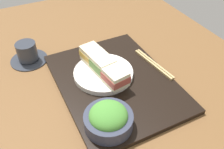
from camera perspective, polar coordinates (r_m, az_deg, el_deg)
The scene contains 9 objects.
ground_plane at distance 81.91cm, azimuth 0.44°, elevation -1.91°, with size 140.00×100.00×3.00cm, color brown.
serving_tray at distance 78.87cm, azimuth 0.68°, elevation -1.72°, with size 45.03×34.00×1.51cm, color black.
sandwich_plate at distance 79.70cm, azimuth -1.99°, elevation 0.32°, with size 19.15×19.15×1.67cm, color white.
sandwich_near at distance 73.28cm, azimuth 0.84°, elevation -0.61°, with size 7.91×7.09×4.84cm.
sandwich_middle at distance 77.54cm, azimuth -2.05°, elevation 2.23°, with size 8.20×7.07×5.13cm.
sandwich_far at distance 82.25cm, azimuth -4.63°, elevation 4.65°, with size 7.85×7.01×5.06cm.
salad_bowl at distance 63.98cm, azimuth -0.83°, elevation -10.11°, with size 12.84×12.84×6.74cm.
chopsticks_pair at distance 85.39cm, azimuth 9.61°, elevation 2.46°, with size 18.63×3.87×0.70cm.
coffee_cup at distance 92.04cm, azimuth -18.89°, elevation 4.68°, with size 12.99×12.99×7.11cm.
Camera 1 is at (-53.58, 27.36, 54.09)cm, focal length 39.63 mm.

